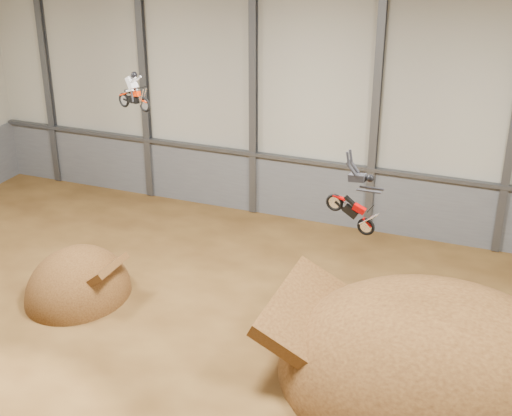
{
  "coord_description": "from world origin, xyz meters",
  "views": [
    {
      "loc": [
        10.47,
        -19.91,
        16.81
      ],
      "look_at": [
        1.06,
        4.0,
        5.41
      ],
      "focal_mm": 50.0,
      "sensor_mm": 36.0,
      "label": 1
    }
  ],
  "objects_px": {
    "landing_ramp": "(434,380)",
    "fmx_rider_b": "(347,191)",
    "fmx_rider_a": "(134,89)",
    "takeoff_ramp": "(79,295)"
  },
  "relations": [
    {
      "from": "fmx_rider_a",
      "to": "fmx_rider_b",
      "type": "relative_size",
      "value": 0.75
    },
    {
      "from": "takeoff_ramp",
      "to": "fmx_rider_b",
      "type": "xyz_separation_m",
      "value": [
        12.38,
        -0.78,
        7.35
      ]
    },
    {
      "from": "fmx_rider_b",
      "to": "fmx_rider_a",
      "type": "bearing_deg",
      "value": 166.94
    },
    {
      "from": "landing_ramp",
      "to": "fmx_rider_a",
      "type": "relative_size",
      "value": 5.92
    },
    {
      "from": "landing_ramp",
      "to": "fmx_rider_b",
      "type": "bearing_deg",
      "value": -173.07
    },
    {
      "from": "landing_ramp",
      "to": "fmx_rider_b",
      "type": "relative_size",
      "value": 4.45
    },
    {
      "from": "landing_ramp",
      "to": "fmx_rider_a",
      "type": "bearing_deg",
      "value": 166.72
    },
    {
      "from": "takeoff_ramp",
      "to": "landing_ramp",
      "type": "relative_size",
      "value": 0.44
    },
    {
      "from": "takeoff_ramp",
      "to": "fmx_rider_a",
      "type": "relative_size",
      "value": 2.6
    },
    {
      "from": "landing_ramp",
      "to": "takeoff_ramp",
      "type": "bearing_deg",
      "value": 178.78
    }
  ]
}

